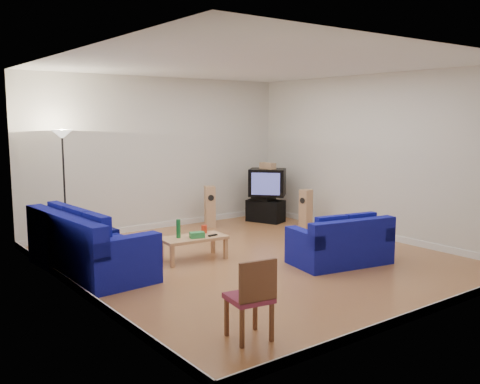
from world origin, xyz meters
TOP-DOWN VIEW (x-y plane):
  - room at (0.00, 0.00)m, footprint 6.01×6.51m
  - sofa_three_seat at (-2.52, 0.97)m, footprint 1.22×2.51m
  - sofa_loveseat at (0.96, -1.06)m, footprint 1.69×1.15m
  - coffee_table at (-0.82, 0.60)m, footprint 1.13×0.64m
  - bottle at (-1.06, 0.68)m, footprint 0.08×0.08m
  - tissue_box at (-0.82, 0.49)m, footprint 0.26×0.19m
  - red_canister at (-0.52, 0.73)m, footprint 0.10×0.10m
  - remote at (-0.53, 0.46)m, footprint 0.18×0.08m
  - tv_stand at (2.25, 2.44)m, footprint 0.71×0.92m
  - av_receiver at (2.23, 2.48)m, footprint 0.48×0.53m
  - television at (2.27, 2.40)m, footprint 0.97×0.98m
  - centre_speaker at (2.28, 2.40)m, footprint 0.19×0.40m
  - speaker_left at (0.90, 2.70)m, footprint 0.29×0.32m
  - speaker_right at (2.45, 1.33)m, footprint 0.29×0.24m
  - floor_lamp at (-2.23, 2.70)m, footprint 0.37×0.37m
  - dining_chair at (-2.06, -2.56)m, footprint 0.50×0.50m

SIDE VIEW (x-z plane):
  - tv_stand at x=2.25m, z-range 0.00..0.49m
  - sofa_loveseat at x=0.96m, z-range -0.09..0.68m
  - coffee_table at x=-0.82m, z-range 0.14..0.54m
  - sofa_three_seat at x=-2.52m, z-range -0.12..0.82m
  - remote at x=-0.53m, z-range 0.39..0.42m
  - speaker_right at x=2.45m, z-range 0.00..0.84m
  - tissue_box at x=-0.82m, z-range 0.39..0.49m
  - speaker_left at x=0.90m, z-range 0.00..0.89m
  - red_canister at x=-0.52m, z-range 0.39..0.53m
  - dining_chair at x=-2.06m, z-range 0.05..0.96m
  - av_receiver at x=2.23m, z-range 0.49..0.60m
  - bottle at x=-1.06m, z-range 0.39..0.70m
  - television at x=2.27m, z-range 0.60..1.21m
  - centre_speaker at x=2.28m, z-range 1.21..1.35m
  - room at x=0.00m, z-range -0.06..3.15m
  - floor_lamp at x=-2.23m, z-range 0.70..2.85m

